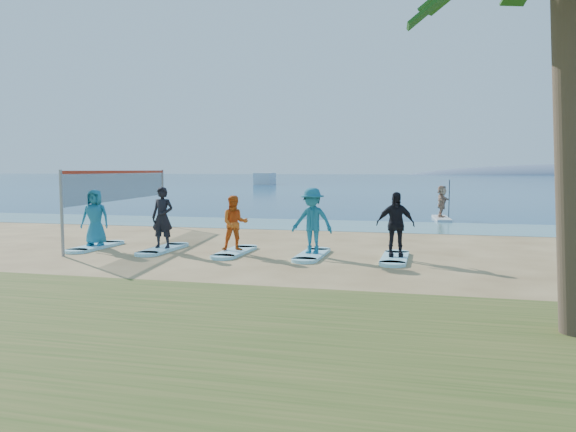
% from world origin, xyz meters
% --- Properties ---
extents(ground, '(600.00, 600.00, 0.00)m').
position_xyz_m(ground, '(0.00, 0.00, 0.00)').
color(ground, tan).
rests_on(ground, ground).
extents(shallow_water, '(600.00, 600.00, 0.00)m').
position_xyz_m(shallow_water, '(0.00, 10.50, 0.01)').
color(shallow_water, teal).
rests_on(shallow_water, ground).
extents(ocean, '(600.00, 600.00, 0.00)m').
position_xyz_m(ocean, '(0.00, 160.00, 0.01)').
color(ocean, navy).
rests_on(ocean, ground).
extents(volleyball_net, '(1.41, 8.99, 2.50)m').
position_xyz_m(volleyball_net, '(-7.35, 4.03, 1.90)').
color(volleyball_net, gray).
rests_on(volleyball_net, ground).
extents(paddleboard, '(0.96, 3.05, 0.12)m').
position_xyz_m(paddleboard, '(4.15, 14.79, 0.06)').
color(paddleboard, silver).
rests_on(paddleboard, ground).
extents(paddleboarder, '(0.74, 1.54, 1.60)m').
position_xyz_m(paddleboarder, '(4.15, 14.79, 0.92)').
color(paddleboarder, tan).
rests_on(paddleboarder, paddleboard).
extents(boat_offshore_a, '(4.01, 8.92, 1.99)m').
position_xyz_m(boat_offshore_a, '(-24.35, 79.05, 0.00)').
color(boat_offshore_a, silver).
rests_on(boat_offshore_a, ground).
extents(boat_offshore_b, '(2.53, 5.63, 1.40)m').
position_xyz_m(boat_offshore_b, '(32.30, 114.90, 0.00)').
color(boat_offshore_b, silver).
rests_on(boat_offshore_b, ground).
extents(surfboard_0, '(0.70, 2.20, 0.09)m').
position_xyz_m(surfboard_0, '(-6.76, 1.33, 0.04)').
color(surfboard_0, '#A4EFFE').
rests_on(surfboard_0, ground).
extents(student_0, '(0.98, 0.75, 1.79)m').
position_xyz_m(student_0, '(-6.76, 1.33, 0.98)').
color(student_0, '#1D6F8F').
rests_on(student_0, surfboard_0).
extents(surfboard_1, '(0.70, 2.20, 0.09)m').
position_xyz_m(surfboard_1, '(-4.41, 1.33, 0.04)').
color(surfboard_1, '#A4EFFE').
rests_on(surfboard_1, ground).
extents(student_1, '(0.69, 0.46, 1.89)m').
position_xyz_m(student_1, '(-4.41, 1.33, 1.03)').
color(student_1, black).
rests_on(student_1, surfboard_1).
extents(surfboard_2, '(0.70, 2.20, 0.09)m').
position_xyz_m(surfboard_2, '(-2.05, 1.33, 0.04)').
color(surfboard_2, '#A4EFFE').
rests_on(surfboard_2, ground).
extents(student_2, '(0.97, 0.88, 1.64)m').
position_xyz_m(student_2, '(-2.05, 1.33, 0.91)').
color(student_2, '#D45716').
rests_on(student_2, surfboard_2).
extents(surfboard_3, '(0.70, 2.20, 0.09)m').
position_xyz_m(surfboard_3, '(0.31, 1.33, 0.04)').
color(surfboard_3, '#A4EFFE').
rests_on(surfboard_3, ground).
extents(student_3, '(1.31, 0.88, 1.89)m').
position_xyz_m(student_3, '(0.31, 1.33, 1.04)').
color(student_3, '#1A6680').
rests_on(student_3, surfboard_3).
extents(surfboard_4, '(0.70, 2.20, 0.09)m').
position_xyz_m(surfboard_4, '(2.67, 1.33, 0.04)').
color(surfboard_4, '#A4EFFE').
rests_on(surfboard_4, ground).
extents(student_4, '(1.11, 0.61, 1.80)m').
position_xyz_m(student_4, '(2.67, 1.33, 0.99)').
color(student_4, black).
rests_on(student_4, surfboard_4).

